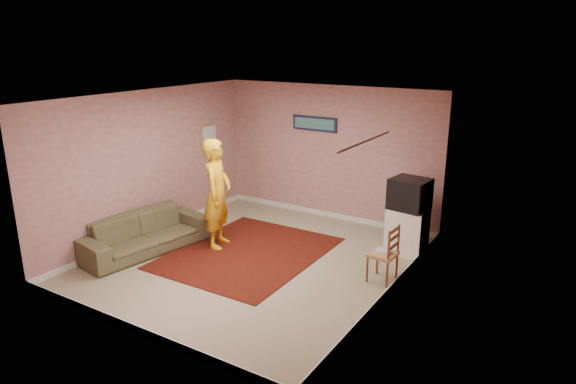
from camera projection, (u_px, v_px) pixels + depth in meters
The scene contains 26 objects.
ground at pixel (255, 260), 8.27m from camera, with size 5.00×5.00×0.00m, color tan.
wall_back at pixel (329, 153), 9.93m from camera, with size 4.50×0.02×2.60m, color tan.
wall_front at pixel (127, 233), 5.85m from camera, with size 4.50×0.02×2.60m, color tan.
wall_left at pixel (149, 164), 9.02m from camera, with size 0.02×5.00×2.60m, color tan.
wall_right at pixel (393, 207), 6.76m from camera, with size 0.02×5.00×2.60m, color tan.
ceiling at pixel (252, 97), 7.52m from camera, with size 4.50×5.00×0.02m, color silver.
baseboard_back at pixel (327, 214), 10.28m from camera, with size 4.50×0.02×0.10m, color silver.
baseboard_front at pixel (137, 329), 6.22m from camera, with size 4.50×0.02×0.10m, color silver.
baseboard_left at pixel (155, 231), 9.38m from camera, with size 0.02×5.00×0.10m, color silver.
baseboard_right at pixel (387, 292), 7.12m from camera, with size 0.02×5.00×0.10m, color silver.
window at pixel (366, 215), 5.98m from camera, with size 0.01×1.10×1.50m, color black.
curtain_sheer at pixel (359, 235), 5.93m from camera, with size 0.01×0.75×2.10m, color white.
curtain_floral at pixel (380, 218), 6.50m from camera, with size 0.01×0.35×2.10m, color beige.
curtain_rod at pixel (365, 142), 5.76m from camera, with size 0.02×0.02×1.40m, color brown.
picture_back at pixel (315, 124), 9.89m from camera, with size 0.95×0.04×0.28m.
picture_left at pixel (209, 136), 10.24m from camera, with size 0.04×0.38×0.42m.
area_rug at pixel (248, 253), 8.53m from camera, with size 2.23×2.79×0.01m, color black.
tv_cabinet at pixel (407, 231), 8.48m from camera, with size 0.60×0.55×0.76m, color white.
crt_tv at pixel (409, 194), 8.30m from camera, with size 0.65×0.60×0.51m.
chair_a at pixel (408, 213), 8.73m from camera, with size 0.50×0.49×0.52m.
dvd_player at pixel (407, 216), 8.75m from camera, with size 0.35×0.25×0.06m, color silver.
blue_throw at pixel (412, 199), 8.83m from camera, with size 0.43×0.05×0.45m, color #9BD4FF.
chair_b at pixel (383, 247), 7.43m from camera, with size 0.39×0.41×0.47m.
game_console at pixel (383, 251), 7.44m from camera, with size 0.22×0.16×0.04m, color silver.
sofa at pixel (144, 233), 8.55m from camera, with size 2.16×0.84×0.63m, color brown.
person at pixel (217, 194), 8.58m from camera, with size 0.68×0.45×1.86m, color gold.
Camera 1 is at (4.44, -6.18, 3.44)m, focal length 32.00 mm.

